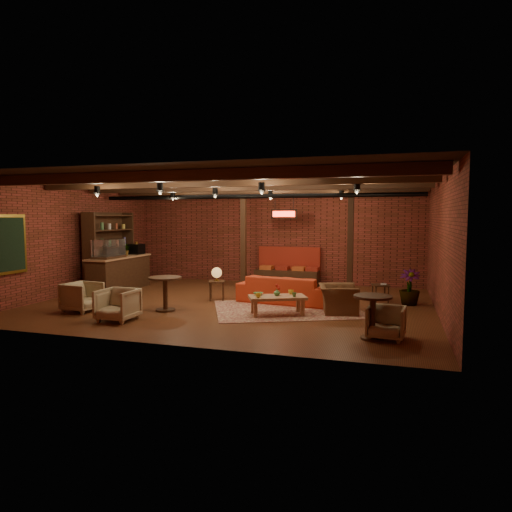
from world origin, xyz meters
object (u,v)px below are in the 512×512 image
(coffee_table, at_px, (277,298))
(armchair_right, at_px, (338,294))
(side_table_lamp, at_px, (217,275))
(armchair_far, at_px, (386,321))
(armchair_a, at_px, (82,295))
(armchair_b, at_px, (118,303))
(sofa, at_px, (285,289))
(round_table_right, at_px, (373,310))
(plant_tall, at_px, (411,252))
(round_table_left, at_px, (165,288))
(side_table_book, at_px, (380,286))

(coffee_table, height_order, armchair_right, armchair_right)
(side_table_lamp, xyz_separation_m, armchair_far, (4.49, -2.77, -0.34))
(armchair_a, relative_size, armchair_b, 0.99)
(coffee_table, relative_size, armchair_b, 1.86)
(side_table_lamp, bearing_deg, armchair_a, -137.53)
(side_table_lamp, bearing_deg, sofa, 4.34)
(round_table_right, bearing_deg, armchair_a, 175.47)
(side_table_lamp, distance_m, plant_tall, 5.11)
(armchair_a, bearing_deg, sofa, -54.84)
(coffee_table, relative_size, armchair_right, 1.44)
(coffee_table, height_order, round_table_right, round_table_right)
(armchair_far, bearing_deg, plant_tall, 88.39)
(round_table_right, xyz_separation_m, armchair_far, (0.24, 0.09, -0.21))
(armchair_far, bearing_deg, round_table_right, -153.21)
(armchair_right, relative_size, round_table_right, 1.22)
(armchair_right, height_order, armchair_far, armchair_right)
(round_table_left, bearing_deg, armchair_far, -11.90)
(armchair_a, bearing_deg, armchair_right, -68.37)
(sofa, distance_m, side_table_lamp, 1.91)
(round_table_right, bearing_deg, armchair_far, 20.34)
(side_table_book, bearing_deg, side_table_lamp, -165.89)
(side_table_lamp, height_order, armchair_b, side_table_lamp)
(armchair_a, bearing_deg, round_table_left, -65.28)
(side_table_lamp, relative_size, side_table_book, 1.71)
(armchair_a, distance_m, armchair_far, 7.05)
(armchair_b, distance_m, armchair_far, 5.64)
(armchair_far, bearing_deg, coffee_table, 156.65)
(sofa, bearing_deg, side_table_book, -150.53)
(side_table_lamp, bearing_deg, armchair_b, -111.19)
(coffee_table, bearing_deg, round_table_right, -34.05)
(side_table_lamp, height_order, armchair_far, side_table_lamp)
(side_table_book, relative_size, plant_tall, 0.19)
(coffee_table, distance_m, side_table_lamp, 2.47)
(armchair_far, bearing_deg, armchair_b, -171.83)
(armchair_a, distance_m, side_table_book, 7.61)
(side_table_book, xyz_separation_m, plant_tall, (0.73, -0.27, 0.95))
(round_table_left, height_order, armchair_far, round_table_left)
(coffee_table, height_order, armchair_far, coffee_table)
(round_table_left, relative_size, armchair_far, 1.21)
(side_table_lamp, xyz_separation_m, armchair_a, (-2.54, -2.32, -0.29))
(armchair_right, height_order, round_table_right, armchair_right)
(side_table_book, bearing_deg, coffee_table, -132.52)
(armchair_right, relative_size, armchair_far, 1.47)
(armchair_b, relative_size, armchair_right, 0.77)
(armchair_b, distance_m, armchair_right, 5.04)
(armchair_right, bearing_deg, round_table_right, -169.96)
(sofa, xyz_separation_m, plant_tall, (3.12, 0.66, 1.02))
(sofa, distance_m, armchair_right, 1.69)
(armchair_a, xyz_separation_m, armchair_right, (5.89, 1.65, 0.05))
(coffee_table, bearing_deg, round_table_left, -173.19)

